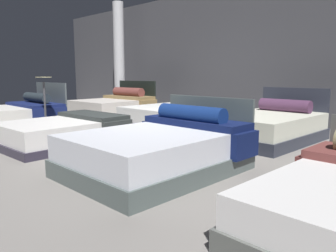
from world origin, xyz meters
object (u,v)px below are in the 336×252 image
at_px(bed_0, 11,117).
at_px(support_pillar, 119,57).
at_px(bed_1, 64,132).
at_px(bed_2, 160,149).
at_px(bed_5, 172,117).
at_px(bed_6, 268,127).
at_px(price_sign, 45,112).
at_px(bed_4, 115,107).

height_order(bed_0, support_pillar, support_pillar).
bearing_deg(bed_1, bed_0, 178.13).
distance_m(bed_2, bed_5, 3.45).
height_order(bed_2, support_pillar, support_pillar).
relative_size(bed_1, bed_6, 0.92).
height_order(bed_1, support_pillar, support_pillar).
bearing_deg(bed_6, price_sign, -143.24).
relative_size(bed_6, support_pillar, 0.62).
xyz_separation_m(bed_1, bed_4, (-2.37, 2.84, 0.07)).
relative_size(bed_0, bed_4, 1.07).
bearing_deg(bed_4, bed_0, -91.86).
relative_size(bed_5, bed_6, 0.96).
bearing_deg(bed_6, bed_1, -129.33).
distance_m(bed_1, bed_2, 2.31).
bearing_deg(bed_0, bed_6, 30.53).
bearing_deg(bed_2, bed_1, -178.58).
distance_m(bed_4, bed_5, 2.43).
xyz_separation_m(bed_2, bed_5, (-2.27, 2.60, -0.04)).
bearing_deg(support_pillar, price_sign, -56.24).
relative_size(bed_1, price_sign, 1.73).
height_order(bed_4, bed_5, bed_4).
distance_m(bed_2, bed_6, 2.67).
height_order(bed_4, price_sign, price_sign).
relative_size(bed_0, bed_2, 1.02).
xyz_separation_m(bed_0, support_pillar, (-1.37, 4.07, 1.48)).
distance_m(bed_0, bed_1, 2.36).
bearing_deg(bed_4, bed_1, -52.27).
xyz_separation_m(bed_1, bed_2, (2.31, 0.04, 0.06)).
xyz_separation_m(bed_0, bed_2, (4.67, 0.03, 0.01)).
bearing_deg(bed_2, bed_0, -179.12).
height_order(price_sign, support_pillar, support_pillar).
distance_m(bed_4, bed_6, 4.73).
height_order(bed_2, bed_6, bed_6).
bearing_deg(bed_4, support_pillar, 135.43).
relative_size(bed_1, support_pillar, 0.56).
bearing_deg(bed_0, support_pillar, 109.32).
relative_size(bed_0, price_sign, 1.87).
xyz_separation_m(bed_5, bed_6, (2.31, 0.07, 0.02)).
bearing_deg(bed_6, bed_4, -179.93).
height_order(bed_6, support_pillar, support_pillar).
bearing_deg(bed_5, bed_1, -90.26).
bearing_deg(bed_4, bed_2, -33.06).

